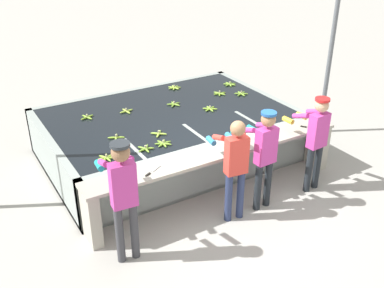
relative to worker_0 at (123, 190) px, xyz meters
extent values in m
plane|color=#A3A099|center=(1.84, 0.32, -1.07)|extent=(80.00, 80.00, 0.00)
cube|color=gray|center=(1.84, 2.29, -1.04)|extent=(4.45, 3.03, 0.06)
cube|color=gray|center=(1.84, 0.83, -0.63)|extent=(4.45, 0.12, 0.87)
cube|color=gray|center=(1.84, 3.75, -0.63)|extent=(4.45, 0.12, 0.87)
cube|color=gray|center=(-0.33, 2.29, -0.63)|extent=(0.12, 3.03, 0.87)
cube|color=gray|center=(4.00, 2.29, -0.63)|extent=(0.12, 3.03, 0.87)
cube|color=black|center=(1.84, 2.29, -0.60)|extent=(4.21, 2.79, 0.81)
cube|color=gray|center=(0.72, 1.29, -0.63)|extent=(0.06, 0.80, 0.87)
cube|color=gray|center=(1.84, 1.29, -0.63)|extent=(0.06, 0.80, 0.87)
cube|color=gray|center=(2.95, 1.29, -0.63)|extent=(0.06, 0.80, 0.87)
cube|color=#A8A393|center=(1.84, 0.55, -0.22)|extent=(4.45, 0.45, 0.05)
cube|color=#A8A393|center=(-0.29, 0.55, -0.65)|extent=(0.16, 0.41, 0.82)
cube|color=#A8A393|center=(3.96, 0.55, -0.65)|extent=(0.16, 0.41, 0.82)
cylinder|color=#38383D|center=(-0.10, -0.02, -0.64)|extent=(0.11, 0.11, 0.86)
cylinder|color=#38383D|center=(0.10, -0.04, -0.64)|extent=(0.11, 0.11, 0.86)
cube|color=#BC388E|center=(0.00, -0.03, 0.10)|extent=(0.33, 0.20, 0.61)
sphere|color=#896042|center=(0.00, -0.03, 0.55)|extent=(0.23, 0.23, 0.23)
cylinder|color=#282D33|center=(0.00, -0.03, 0.65)|extent=(0.24, 0.24, 0.04)
cylinder|color=#BC388E|center=(-0.14, 0.23, 0.31)|extent=(0.11, 0.32, 0.18)
cylinder|color=teal|center=(-0.12, 0.48, 0.15)|extent=(0.10, 0.21, 0.08)
cylinder|color=#BC388E|center=(0.18, 0.20, 0.31)|extent=(0.11, 0.32, 0.18)
cylinder|color=teal|center=(0.20, 0.45, 0.15)|extent=(0.10, 0.21, 0.08)
cylinder|color=navy|center=(1.63, 0.00, -0.66)|extent=(0.11, 0.11, 0.80)
cylinder|color=navy|center=(1.82, -0.03, -0.66)|extent=(0.11, 0.11, 0.80)
cube|color=#DB3D33|center=(1.73, -0.01, 0.02)|extent=(0.34, 0.21, 0.57)
sphere|color=#9E704C|center=(1.73, -0.01, 0.44)|extent=(0.22, 0.22, 0.22)
cylinder|color=#DB3D33|center=(1.60, 0.25, 0.22)|extent=(0.12, 0.32, 0.18)
cylinder|color=teal|center=(1.63, 0.50, 0.05)|extent=(0.11, 0.21, 0.08)
cylinder|color=#DB3D33|center=(1.92, 0.21, 0.22)|extent=(0.12, 0.32, 0.18)
cylinder|color=teal|center=(1.95, 0.46, 0.05)|extent=(0.11, 0.21, 0.08)
cylinder|color=#1E2328|center=(2.18, 0.00, -0.67)|extent=(0.11, 0.11, 0.80)
cylinder|color=#1E2328|center=(2.38, 0.01, -0.67)|extent=(0.11, 0.11, 0.80)
cube|color=#BC388E|center=(2.28, 0.00, 0.02)|extent=(0.33, 0.19, 0.57)
sphere|color=#9E704C|center=(2.28, 0.00, 0.44)|extent=(0.22, 0.22, 0.22)
cylinder|color=#1E5199|center=(2.28, 0.00, 0.54)|extent=(0.23, 0.23, 0.04)
cylinder|color=#BC388E|center=(2.10, 0.25, 0.22)|extent=(0.09, 0.31, 0.18)
cylinder|color=teal|center=(2.09, 0.50, 0.05)|extent=(0.09, 0.20, 0.08)
cylinder|color=#BC388E|center=(2.42, 0.26, 0.22)|extent=(0.09, 0.31, 0.18)
cylinder|color=teal|center=(2.41, 0.51, 0.05)|extent=(0.09, 0.20, 0.08)
cylinder|color=#1E2328|center=(3.22, -0.02, -0.66)|extent=(0.11, 0.11, 0.80)
cylinder|color=#1E2328|center=(3.41, 0.00, -0.66)|extent=(0.11, 0.11, 0.80)
cube|color=#BC388E|center=(3.32, -0.01, 0.02)|extent=(0.33, 0.19, 0.57)
sphere|color=tan|center=(3.32, -0.01, 0.45)|extent=(0.22, 0.22, 0.22)
cylinder|color=red|center=(3.32, -0.01, 0.54)|extent=(0.23, 0.23, 0.04)
cylinder|color=#BC388E|center=(3.14, 0.23, 0.22)|extent=(0.10, 0.31, 0.18)
cylinder|color=gold|center=(3.12, 0.48, 0.06)|extent=(0.10, 0.21, 0.08)
cylinder|color=#BC388E|center=(3.46, 0.25, 0.22)|extent=(0.10, 0.31, 0.18)
cylinder|color=gold|center=(3.44, 0.50, 0.06)|extent=(0.10, 0.21, 0.08)
ellipsoid|color=#75A333|center=(3.56, 2.30, -0.18)|extent=(0.05, 0.17, 0.04)
ellipsoid|color=#75A333|center=(3.61, 2.32, -0.18)|extent=(0.16, 0.13, 0.04)
ellipsoid|color=#75A333|center=(3.61, 2.37, -0.18)|extent=(0.17, 0.10, 0.04)
ellipsoid|color=#75A333|center=(3.57, 2.40, -0.18)|extent=(0.05, 0.17, 0.04)
ellipsoid|color=#75A333|center=(3.52, 2.38, -0.18)|extent=(0.16, 0.13, 0.04)
ellipsoid|color=#75A333|center=(3.51, 2.33, -0.18)|extent=(0.17, 0.10, 0.04)
cylinder|color=tan|center=(3.56, 2.35, -0.14)|extent=(0.03, 0.03, 0.04)
ellipsoid|color=#75A333|center=(2.07, 2.58, -0.18)|extent=(0.17, 0.11, 0.04)
ellipsoid|color=#75A333|center=(2.08, 2.51, -0.18)|extent=(0.15, 0.14, 0.04)
ellipsoid|color=#75A333|center=(2.14, 2.50, -0.18)|extent=(0.11, 0.17, 0.04)
ellipsoid|color=#75A333|center=(2.17, 2.56, -0.18)|extent=(0.17, 0.06, 0.04)
ellipsoid|color=#75A333|center=(2.13, 2.60, -0.18)|extent=(0.06, 0.17, 0.04)
cylinder|color=tan|center=(2.12, 2.55, -0.14)|extent=(0.03, 0.03, 0.04)
ellipsoid|color=#7FAD33|center=(2.63, 1.98, -0.18)|extent=(0.16, 0.13, 0.04)
ellipsoid|color=#7FAD33|center=(2.64, 2.03, -0.18)|extent=(0.17, 0.10, 0.04)
ellipsoid|color=#7FAD33|center=(2.59, 2.06, -0.18)|extent=(0.06, 0.17, 0.04)
ellipsoid|color=#7FAD33|center=(2.54, 2.04, -0.18)|extent=(0.16, 0.13, 0.04)
ellipsoid|color=#7FAD33|center=(2.54, 1.99, -0.18)|extent=(0.17, 0.10, 0.04)
ellipsoid|color=#7FAD33|center=(2.58, 1.95, -0.18)|extent=(0.06, 0.17, 0.04)
cylinder|color=tan|center=(2.59, 2.01, -0.14)|extent=(0.03, 0.03, 0.04)
ellipsoid|color=#8CB738|center=(0.64, 1.82, -0.18)|extent=(0.11, 0.17, 0.04)
ellipsoid|color=#8CB738|center=(0.57, 1.79, -0.18)|extent=(0.17, 0.11, 0.04)
ellipsoid|color=#8CB738|center=(0.59, 1.72, -0.18)|extent=(0.11, 0.17, 0.04)
ellipsoid|color=#8CB738|center=(0.67, 1.74, -0.18)|extent=(0.17, 0.11, 0.04)
cylinder|color=tan|center=(0.62, 1.77, -0.14)|extent=(0.03, 0.03, 0.04)
ellipsoid|color=#75A333|center=(0.86, 1.12, -0.18)|extent=(0.05, 0.17, 0.04)
ellipsoid|color=#75A333|center=(0.91, 1.15, -0.18)|extent=(0.17, 0.10, 0.04)
ellipsoid|color=#75A333|center=(0.89, 1.21, -0.18)|extent=(0.14, 0.15, 0.04)
ellipsoid|color=#75A333|center=(0.83, 1.22, -0.18)|extent=(0.12, 0.16, 0.04)
ellipsoid|color=#75A333|center=(0.81, 1.16, -0.18)|extent=(0.17, 0.08, 0.04)
cylinder|color=tan|center=(0.86, 1.17, -0.14)|extent=(0.03, 0.03, 0.04)
ellipsoid|color=#9EC642|center=(1.19, 2.76, -0.18)|extent=(0.06, 0.17, 0.04)
ellipsoid|color=#9EC642|center=(1.14, 2.70, -0.18)|extent=(0.17, 0.06, 0.04)
ellipsoid|color=#9EC642|center=(1.21, 2.65, -0.18)|extent=(0.06, 0.17, 0.04)
ellipsoid|color=#9EC642|center=(1.25, 2.71, -0.18)|extent=(0.17, 0.06, 0.04)
cylinder|color=tan|center=(1.20, 2.70, -0.14)|extent=(0.03, 0.03, 0.04)
ellipsoid|color=#7FAD33|center=(0.50, 2.75, -0.18)|extent=(0.09, 0.17, 0.04)
ellipsoid|color=#7FAD33|center=(0.54, 2.82, -0.18)|extent=(0.17, 0.09, 0.04)
ellipsoid|color=#7FAD33|center=(0.47, 2.86, -0.18)|extent=(0.09, 0.17, 0.04)
ellipsoid|color=#7FAD33|center=(0.43, 2.79, -0.18)|extent=(0.17, 0.09, 0.04)
cylinder|color=tan|center=(0.48, 2.80, -0.14)|extent=(0.03, 0.03, 0.04)
ellipsoid|color=#93BC3D|center=(2.58, 3.41, -0.18)|extent=(0.07, 0.17, 0.04)
ellipsoid|color=#93BC3D|center=(2.53, 3.40, -0.18)|extent=(0.14, 0.15, 0.04)
ellipsoid|color=#93BC3D|center=(2.51, 3.36, -0.18)|extent=(0.17, 0.04, 0.04)
ellipsoid|color=#93BC3D|center=(2.54, 3.31, -0.18)|extent=(0.13, 0.16, 0.04)
ellipsoid|color=#93BC3D|center=(2.58, 3.30, -0.18)|extent=(0.08, 0.17, 0.04)
ellipsoid|color=#93BC3D|center=(2.62, 3.34, -0.18)|extent=(0.17, 0.10, 0.04)
ellipsoid|color=#93BC3D|center=(2.62, 3.38, -0.18)|extent=(0.17, 0.11, 0.04)
cylinder|color=tan|center=(2.57, 3.36, -0.14)|extent=(0.03, 0.03, 0.04)
ellipsoid|color=#75A333|center=(1.16, 1.24, -0.18)|extent=(0.08, 0.17, 0.04)
ellipsoid|color=#75A333|center=(1.13, 1.21, -0.18)|extent=(0.17, 0.10, 0.04)
ellipsoid|color=#75A333|center=(1.13, 1.16, -0.18)|extent=(0.17, 0.12, 0.04)
ellipsoid|color=#75A333|center=(1.17, 1.14, -0.18)|extent=(0.06, 0.17, 0.04)
ellipsoid|color=#75A333|center=(1.22, 1.15, -0.18)|extent=(0.14, 0.15, 0.04)
ellipsoid|color=#75A333|center=(1.24, 1.19, -0.18)|extent=(0.17, 0.05, 0.04)
ellipsoid|color=#75A333|center=(1.21, 1.23, -0.18)|extent=(0.13, 0.16, 0.04)
cylinder|color=tan|center=(1.18, 1.19, -0.14)|extent=(0.03, 0.03, 0.04)
ellipsoid|color=#9EC642|center=(1.24, 1.58, -0.18)|extent=(0.15, 0.14, 0.04)
ellipsoid|color=#9EC642|center=(1.24, 1.50, -0.18)|extent=(0.14, 0.15, 0.04)
ellipsoid|color=#9EC642|center=(1.32, 1.51, -0.18)|extent=(0.15, 0.14, 0.04)
ellipsoid|color=#9EC642|center=(1.31, 1.59, -0.18)|extent=(0.14, 0.15, 0.04)
cylinder|color=tan|center=(1.28, 1.54, -0.14)|extent=(0.03, 0.03, 0.04)
ellipsoid|color=#7FAD33|center=(3.16, 2.54, -0.18)|extent=(0.13, 0.16, 0.04)
ellipsoid|color=#7FAD33|center=(3.22, 2.54, -0.18)|extent=(0.10, 0.17, 0.04)
ellipsoid|color=#7FAD33|center=(3.25, 2.58, -0.18)|extent=(0.17, 0.05, 0.04)
ellipsoid|color=#7FAD33|center=(3.22, 2.63, -0.18)|extent=(0.13, 0.16, 0.04)
ellipsoid|color=#7FAD33|center=(3.17, 2.64, -0.18)|extent=(0.10, 0.17, 0.04)
ellipsoid|color=#7FAD33|center=(3.14, 2.59, -0.18)|extent=(0.17, 0.05, 0.04)
cylinder|color=tan|center=(3.19, 2.59, -0.14)|extent=(0.03, 0.03, 0.04)
ellipsoid|color=#8CB738|center=(0.20, 1.25, -0.18)|extent=(0.12, 0.16, 0.04)
ellipsoid|color=#8CB738|center=(0.18, 1.21, -0.18)|extent=(0.17, 0.05, 0.04)
ellipsoid|color=#8CB738|center=(0.19, 1.17, -0.18)|extent=(0.15, 0.15, 0.04)
ellipsoid|color=#8CB738|center=(0.24, 1.15, -0.18)|extent=(0.05, 0.17, 0.04)
ellipsoid|color=#8CB738|center=(0.28, 1.18, -0.18)|extent=(0.16, 0.12, 0.04)
ellipsoid|color=#8CB738|center=(0.28, 1.22, -0.18)|extent=(0.17, 0.09, 0.04)
ellipsoid|color=#8CB738|center=(0.25, 1.26, -0.18)|extent=(0.09, 0.17, 0.04)
cylinder|color=tan|center=(0.23, 1.21, -0.14)|extent=(0.03, 0.03, 0.04)
ellipsoid|color=#75A333|center=(3.69, 2.99, -0.18)|extent=(0.05, 0.17, 0.04)
ellipsoid|color=#75A333|center=(3.65, 2.97, -0.18)|extent=(0.16, 0.13, 0.04)
ellipsoid|color=#75A333|center=(3.64, 2.92, -0.18)|extent=(0.17, 0.08, 0.04)
ellipsoid|color=#75A333|center=(3.67, 2.89, -0.18)|extent=(0.10, 0.17, 0.04)
ellipsoid|color=#75A333|center=(3.72, 2.89, -0.18)|extent=(0.11, 0.17, 0.04)
ellipsoid|color=#75A333|center=(3.75, 2.93, -0.18)|extent=(0.17, 0.06, 0.04)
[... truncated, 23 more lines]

